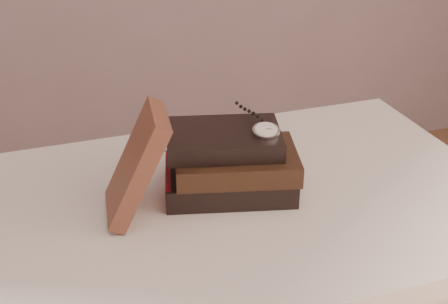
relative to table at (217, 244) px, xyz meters
name	(u,v)px	position (x,y,z in m)	size (l,w,h in m)	color
table	(217,244)	(0.00, 0.00, 0.00)	(1.00, 0.60, 0.75)	silver
book_stack	(230,163)	(0.03, 0.03, 0.14)	(0.25, 0.20, 0.11)	black
journal	(136,165)	(-0.13, 0.00, 0.18)	(0.03, 0.12, 0.19)	#47251B
pocket_watch	(265,129)	(0.09, 0.01, 0.21)	(0.06, 0.15, 0.02)	silver
eyeglasses	(183,140)	(-0.02, 0.12, 0.15)	(0.11, 0.13, 0.04)	silver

